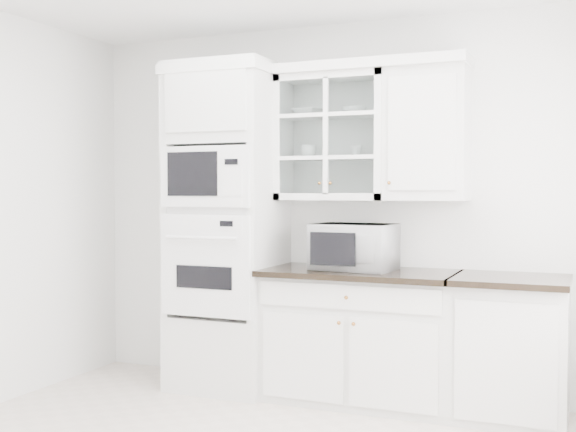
% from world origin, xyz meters
% --- Properties ---
extents(room_shell, '(4.00, 3.50, 2.70)m').
position_xyz_m(room_shell, '(0.00, 0.43, 1.78)').
color(room_shell, white).
rests_on(room_shell, ground).
extents(oven_column, '(0.76, 0.68, 2.40)m').
position_xyz_m(oven_column, '(-0.75, 1.42, 1.20)').
color(oven_column, silver).
rests_on(oven_column, ground).
extents(base_cabinet_run, '(1.32, 0.67, 0.92)m').
position_xyz_m(base_cabinet_run, '(0.28, 1.45, 0.46)').
color(base_cabinet_run, silver).
rests_on(base_cabinet_run, ground).
extents(extra_base_cabinet, '(0.72, 0.67, 0.92)m').
position_xyz_m(extra_base_cabinet, '(1.28, 1.45, 0.46)').
color(extra_base_cabinet, silver).
rests_on(extra_base_cabinet, ground).
extents(upper_cabinet_glass, '(0.80, 0.33, 0.90)m').
position_xyz_m(upper_cabinet_glass, '(0.03, 1.58, 1.85)').
color(upper_cabinet_glass, silver).
rests_on(upper_cabinet_glass, room_shell).
extents(upper_cabinet_solid, '(0.55, 0.33, 0.90)m').
position_xyz_m(upper_cabinet_solid, '(0.71, 1.58, 1.85)').
color(upper_cabinet_solid, silver).
rests_on(upper_cabinet_solid, room_shell).
extents(crown_molding, '(2.14, 0.38, 0.07)m').
position_xyz_m(crown_molding, '(-0.07, 1.56, 2.33)').
color(crown_molding, white).
rests_on(crown_molding, room_shell).
extents(countertop_microwave, '(0.58, 0.50, 0.32)m').
position_xyz_m(countertop_microwave, '(0.24, 1.44, 1.08)').
color(countertop_microwave, white).
rests_on(countertop_microwave, base_cabinet_run).
extents(bowl_a, '(0.26, 0.26, 0.05)m').
position_xyz_m(bowl_a, '(-0.17, 1.60, 2.04)').
color(bowl_a, white).
rests_on(bowl_a, upper_cabinet_glass).
extents(bowl_b, '(0.20, 0.20, 0.05)m').
position_xyz_m(bowl_b, '(0.18, 1.60, 2.04)').
color(bowl_b, white).
rests_on(bowl_b, upper_cabinet_glass).
extents(cup_a, '(0.13, 0.13, 0.09)m').
position_xyz_m(cup_a, '(-0.16, 1.58, 1.75)').
color(cup_a, white).
rests_on(cup_a, upper_cabinet_glass).
extents(cup_b, '(0.11, 0.11, 0.08)m').
position_xyz_m(cup_b, '(0.20, 1.60, 1.75)').
color(cup_b, white).
rests_on(cup_b, upper_cabinet_glass).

